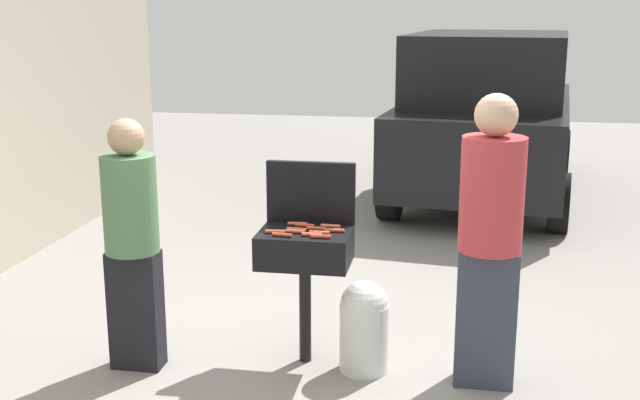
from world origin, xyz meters
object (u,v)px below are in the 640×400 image
(hot_dog_0, at_px, (319,232))
(hot_dog_5, at_px, (312,234))
(hot_dog_2, at_px, (331,226))
(hot_dog_10, at_px, (305,225))
(person_right, at_px, (490,232))
(hot_dog_1, at_px, (334,230))
(parked_minivan, at_px, (488,115))
(hot_dog_7, at_px, (282,235))
(bbq_grill, at_px, (305,252))
(hot_dog_11, at_px, (295,232))
(hot_dog_8, at_px, (275,232))
(person_left, at_px, (132,236))
(propane_tank, at_px, (364,324))
(hot_dog_3, at_px, (316,228))
(hot_dog_6, at_px, (297,229))
(hot_dog_4, at_px, (321,237))
(hot_dog_9, at_px, (298,224))

(hot_dog_0, relative_size, hot_dog_5, 1.00)
(hot_dog_2, bearing_deg, hot_dog_10, -175.76)
(hot_dog_0, bearing_deg, person_right, -4.55)
(hot_dog_1, bearing_deg, parked_minivan, 77.50)
(parked_minivan, bearing_deg, hot_dog_1, 84.54)
(hot_dog_0, bearing_deg, hot_dog_2, 74.21)
(hot_dog_2, bearing_deg, hot_dog_7, -136.39)
(hot_dog_2, distance_m, hot_dog_5, 0.23)
(bbq_grill, relative_size, hot_dog_2, 6.99)
(bbq_grill, relative_size, hot_dog_11, 6.99)
(hot_dog_0, bearing_deg, parked_minivan, 76.74)
(bbq_grill, distance_m, hot_dog_1, 0.25)
(hot_dog_8, distance_m, person_left, 0.92)
(hot_dog_5, distance_m, person_right, 1.11)
(hot_dog_0, bearing_deg, person_left, -169.57)
(hot_dog_7, bearing_deg, hot_dog_0, 22.61)
(person_left, xyz_separation_m, parked_minivan, (2.41, 5.40, 0.12))
(hot_dog_7, bearing_deg, hot_dog_5, 12.34)
(bbq_grill, relative_size, hot_dog_7, 6.99)
(propane_tank, distance_m, person_right, 1.03)
(hot_dog_3, relative_size, hot_dog_6, 1.00)
(hot_dog_2, height_order, hot_dog_5, same)
(hot_dog_10, relative_size, hot_dog_11, 1.00)
(hot_dog_11, xyz_separation_m, parked_minivan, (1.38, 5.18, 0.10))
(hot_dog_2, height_order, hot_dog_3, same)
(hot_dog_0, height_order, hot_dog_4, same)
(hot_dog_5, distance_m, hot_dog_9, 0.27)
(person_right, relative_size, parked_minivan, 0.40)
(hot_dog_3, bearing_deg, hot_dog_4, -71.69)
(hot_dog_2, bearing_deg, person_right, -13.70)
(hot_dog_5, height_order, hot_dog_9, same)
(hot_dog_2, distance_m, hot_dog_7, 0.37)
(parked_minivan, bearing_deg, hot_dog_6, 82.01)
(person_right, bearing_deg, bbq_grill, -14.87)
(bbq_grill, bearing_deg, hot_dog_9, 119.75)
(hot_dog_9, height_order, person_left, person_left)
(hot_dog_4, xyz_separation_m, person_left, (-1.21, -0.13, -0.02))
(bbq_grill, distance_m, hot_dog_8, 0.25)
(person_right, distance_m, parked_minivan, 5.27)
(hot_dog_5, relative_size, person_left, 0.08)
(hot_dog_1, relative_size, hot_dog_5, 1.00)
(hot_dog_9, relative_size, hot_dog_10, 1.00)
(hot_dog_1, bearing_deg, hot_dog_5, -136.97)
(bbq_grill, bearing_deg, hot_dog_7, -129.11)
(hot_dog_4, height_order, hot_dog_5, same)
(hot_dog_5, distance_m, parked_minivan, 5.38)
(hot_dog_9, xyz_separation_m, person_left, (-1.00, -0.40, -0.02))
(hot_dog_4, distance_m, person_right, 1.05)
(bbq_grill, xyz_separation_m, hot_dog_8, (-0.18, -0.08, 0.16))
(person_left, height_order, parked_minivan, parked_minivan)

